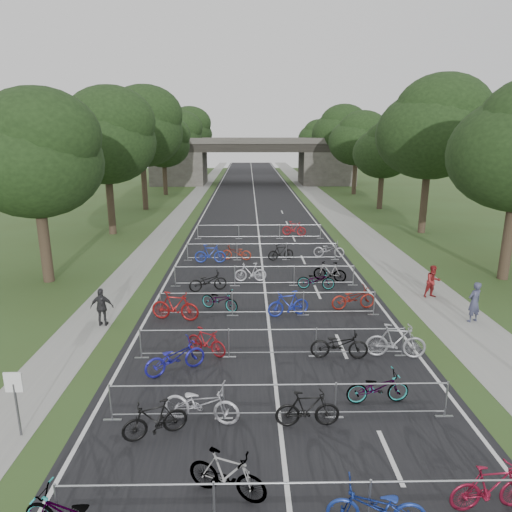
% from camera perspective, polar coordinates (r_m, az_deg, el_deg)
% --- Properties ---
extents(road, '(11.00, 140.00, 0.01)m').
position_cam_1_polar(road, '(57.91, -0.19, 7.46)').
color(road, black).
rests_on(road, ground).
extents(sidewalk_right, '(3.00, 140.00, 0.01)m').
position_cam_1_polar(sidewalk_right, '(58.58, 7.73, 7.42)').
color(sidewalk_right, gray).
rests_on(sidewalk_right, ground).
extents(sidewalk_left, '(2.00, 140.00, 0.01)m').
position_cam_1_polar(sidewalk_left, '(58.29, -7.64, 7.38)').
color(sidewalk_left, gray).
rests_on(sidewalk_left, ground).
extents(lane_markings, '(0.12, 140.00, 0.00)m').
position_cam_1_polar(lane_markings, '(57.91, -0.19, 7.46)').
color(lane_markings, silver).
rests_on(lane_markings, ground).
extents(overpass_bridge, '(31.00, 8.00, 7.05)m').
position_cam_1_polar(overpass_bridge, '(72.52, -0.37, 11.79)').
color(overpass_bridge, '#3F3D38').
rests_on(overpass_bridge, ground).
extents(park_sign, '(0.45, 0.06, 1.83)m').
position_cam_1_polar(park_sign, '(13.57, -27.93, -14.81)').
color(park_sign, '#4C4C51').
rests_on(park_sign, ground).
extents(tree_left_0, '(6.72, 6.72, 10.25)m').
position_cam_1_polar(tree_left_0, '(25.63, -25.85, 11.03)').
color(tree_left_0, '#33261C').
rests_on(tree_left_0, ground).
extents(tree_left_1, '(7.56, 7.56, 11.53)m').
position_cam_1_polar(tree_left_1, '(36.87, -18.20, 13.81)').
color(tree_left_1, '#33261C').
rests_on(tree_left_1, ground).
extents(tree_right_1, '(8.18, 8.18, 12.47)m').
position_cam_1_polar(tree_right_1, '(37.98, 21.22, 14.47)').
color(tree_right_1, '#33261C').
rests_on(tree_right_1, ground).
extents(tree_left_2, '(8.40, 8.40, 12.81)m').
position_cam_1_polar(tree_left_2, '(48.49, -14.10, 15.18)').
color(tree_left_2, '#33261C').
rests_on(tree_left_2, ground).
extents(tree_right_2, '(6.16, 6.16, 9.39)m').
position_cam_1_polar(tree_right_2, '(49.37, 15.77, 12.53)').
color(tree_right_2, '#33261C').
rests_on(tree_right_2, ground).
extents(tree_left_3, '(6.72, 6.72, 10.25)m').
position_cam_1_polar(tree_left_3, '(60.27, -11.44, 13.66)').
color(tree_left_3, '#33261C').
rests_on(tree_left_3, ground).
extents(tree_right_3, '(7.17, 7.17, 10.93)m').
position_cam_1_polar(tree_right_3, '(60.95, 12.58, 14.02)').
color(tree_right_3, '#33261C').
rests_on(tree_right_3, ground).
extents(tree_left_4, '(7.56, 7.56, 11.53)m').
position_cam_1_polar(tree_left_4, '(72.11, -9.76, 14.56)').
color(tree_left_4, '#33261C').
rests_on(tree_left_4, ground).
extents(tree_right_4, '(8.18, 8.18, 12.47)m').
position_cam_1_polar(tree_right_4, '(72.68, 10.40, 15.01)').
color(tree_right_4, '#33261C').
rests_on(tree_right_4, ground).
extents(tree_left_5, '(8.40, 8.40, 12.81)m').
position_cam_1_polar(tree_left_5, '(84.00, -8.54, 15.20)').
color(tree_left_5, '#33261C').
rests_on(tree_left_5, ground).
extents(tree_right_5, '(6.16, 6.16, 9.39)m').
position_cam_1_polar(tree_right_5, '(84.51, 8.73, 13.72)').
color(tree_right_5, '#33261C').
rests_on(tree_right_5, ground).
extents(tree_left_6, '(6.72, 6.72, 10.25)m').
position_cam_1_polar(tree_left_6, '(95.92, -7.58, 14.22)').
color(tree_left_6, '#33261C').
rests_on(tree_left_6, ground).
extents(tree_right_6, '(7.17, 7.17, 10.93)m').
position_cam_1_polar(tree_right_6, '(96.35, 7.54, 14.48)').
color(tree_right_6, '#33261C').
rests_on(tree_right_6, ground).
extents(barrier_row_0, '(9.70, 0.08, 1.10)m').
position_cam_1_polar(barrier_row_0, '(10.28, 4.50, -28.55)').
color(barrier_row_0, '#999CA0').
rests_on(barrier_row_0, ground).
extents(barrier_row_1, '(9.70, 0.08, 1.10)m').
position_cam_1_polar(barrier_row_1, '(13.11, 2.96, -17.66)').
color(barrier_row_1, '#999CA0').
rests_on(barrier_row_1, ground).
extents(barrier_row_2, '(9.70, 0.08, 1.10)m').
position_cam_1_polar(barrier_row_2, '(16.25, 2.08, -10.80)').
color(barrier_row_2, '#999CA0').
rests_on(barrier_row_2, ground).
extents(barrier_row_3, '(9.70, 0.08, 1.10)m').
position_cam_1_polar(barrier_row_3, '(19.73, 1.49, -5.99)').
color(barrier_row_3, '#999CA0').
rests_on(barrier_row_3, ground).
extents(barrier_row_4, '(9.70, 0.08, 1.10)m').
position_cam_1_polar(barrier_row_4, '(23.51, 1.07, -2.50)').
color(barrier_row_4, '#999CA0').
rests_on(barrier_row_4, ground).
extents(barrier_row_5, '(9.70, 0.08, 1.10)m').
position_cam_1_polar(barrier_row_5, '(28.32, 0.71, 0.55)').
color(barrier_row_5, '#999CA0').
rests_on(barrier_row_5, ground).
extents(barrier_row_6, '(9.70, 0.08, 1.10)m').
position_cam_1_polar(barrier_row_6, '(34.16, 0.41, 3.07)').
color(barrier_row_6, '#999CA0').
rests_on(barrier_row_6, ground).
extents(bike_1, '(1.89, 1.18, 1.10)m').
position_cam_1_polar(bike_1, '(10.87, -3.64, -25.59)').
color(bike_1, '#999CA0').
rests_on(bike_1, ground).
extents(bike_2, '(2.02, 0.88, 1.03)m').
position_cam_1_polar(bike_2, '(10.50, 14.85, -28.16)').
color(bike_2, navy).
rests_on(bike_2, ground).
extents(bike_3, '(1.82, 0.66, 1.07)m').
position_cam_1_polar(bike_3, '(11.65, 27.33, -24.36)').
color(bike_3, maroon).
rests_on(bike_3, ground).
extents(bike_4, '(1.75, 1.10, 1.02)m').
position_cam_1_polar(bike_4, '(12.73, -12.52, -19.33)').
color(bike_4, black).
rests_on(bike_4, ground).
extents(bike_5, '(2.24, 1.17, 1.12)m').
position_cam_1_polar(bike_5, '(13.06, -6.84, -17.82)').
color(bike_5, '#B5B5BD').
rests_on(bike_5, ground).
extents(bike_6, '(1.75, 0.54, 1.04)m').
position_cam_1_polar(bike_6, '(12.89, 6.46, -18.49)').
color(bike_6, black).
rests_on(bike_6, ground).
extents(bike_7, '(1.90, 0.78, 0.98)m').
position_cam_1_polar(bike_7, '(14.24, 14.96, -15.60)').
color(bike_7, '#999CA0').
rests_on(bike_7, ground).
extents(bike_8, '(2.16, 1.68, 1.09)m').
position_cam_1_polar(bike_8, '(15.52, -10.09, -12.35)').
color(bike_8, '#1D1A92').
rests_on(bike_8, ground).
extents(bike_9, '(1.65, 1.26, 0.99)m').
position_cam_1_polar(bike_9, '(16.53, -6.22, -10.60)').
color(bike_9, maroon).
rests_on(bike_9, ground).
extents(bike_10, '(2.04, 0.84, 1.05)m').
position_cam_1_polar(bike_10, '(16.43, 10.37, -10.83)').
color(bike_10, black).
rests_on(bike_10, ground).
extents(bike_11, '(2.14, 0.86, 1.25)m').
position_cam_1_polar(bike_11, '(16.89, 17.07, -10.15)').
color(bike_11, '#93949A').
rests_on(bike_11, ground).
extents(bike_12, '(2.15, 0.99, 1.24)m').
position_cam_1_polar(bike_12, '(19.54, -10.09, -6.21)').
color(bike_12, maroon).
rests_on(bike_12, ground).
extents(bike_13, '(1.94, 1.43, 0.97)m').
position_cam_1_polar(bike_13, '(20.40, -4.57, -5.50)').
color(bike_13, '#999CA0').
rests_on(bike_13, ground).
extents(bike_14, '(1.93, 0.99, 1.12)m').
position_cam_1_polar(bike_14, '(19.74, 4.07, -5.98)').
color(bike_14, '#1B2A99').
rests_on(bike_14, ground).
extents(bike_15, '(2.12, 1.04, 1.07)m').
position_cam_1_polar(bike_15, '(20.90, 12.07, -5.15)').
color(bike_15, maroon).
rests_on(bike_15, ground).
extents(bike_16, '(2.02, 1.18, 1.00)m').
position_cam_1_polar(bike_16, '(22.90, -6.03, -3.18)').
color(bike_16, black).
rests_on(bike_16, ground).
extents(bike_17, '(1.71, 0.53, 1.02)m').
position_cam_1_polar(bike_17, '(24.22, -0.70, -2.05)').
color(bike_17, '#B9B9C1').
rests_on(bike_17, ground).
extents(bike_18, '(1.95, 0.91, 0.98)m').
position_cam_1_polar(bike_18, '(23.20, 7.52, -3.01)').
color(bike_18, '#999CA0').
rests_on(bike_18, ground).
extents(bike_19, '(1.83, 1.14, 1.07)m').
position_cam_1_polar(bike_19, '(24.56, 9.22, -1.95)').
color(bike_19, '#999CA0').
rests_on(bike_19, ground).
extents(bike_20, '(1.92, 0.56, 1.15)m').
position_cam_1_polar(bike_20, '(27.83, -5.75, 0.28)').
color(bike_20, '#1C319B').
rests_on(bike_20, ground).
extents(bike_21, '(1.91, 0.92, 0.96)m').
position_cam_1_polar(bike_21, '(28.38, -2.44, 0.44)').
color(bike_21, maroon).
rests_on(bike_21, ground).
extents(bike_22, '(1.73, 0.91, 1.00)m').
position_cam_1_polar(bike_22, '(28.35, 3.13, 0.45)').
color(bike_22, black).
rests_on(bike_22, ground).
extents(bike_23, '(2.02, 0.94, 1.02)m').
position_cam_1_polar(bike_23, '(29.32, 9.11, 0.80)').
color(bike_23, gray).
rests_on(bike_23, ground).
extents(bike_27, '(1.94, 1.04, 1.12)m').
position_cam_1_polar(bike_27, '(35.29, 4.78, 3.43)').
color(bike_27, maroon).
rests_on(bike_27, ground).
extents(pedestrian_a, '(0.74, 0.62, 1.73)m').
position_cam_1_polar(pedestrian_a, '(21.06, 25.62, -5.22)').
color(pedestrian_a, '#393C56').
rests_on(pedestrian_a, ground).
extents(pedestrian_b, '(0.87, 0.74, 1.58)m').
position_cam_1_polar(pedestrian_b, '(23.39, 21.24, -3.01)').
color(pedestrian_b, maroon).
rests_on(pedestrian_b, ground).
extents(pedestrian_c, '(0.94, 0.40, 1.59)m').
position_cam_1_polar(pedestrian_c, '(19.68, -18.69, -6.10)').
color(pedestrian_c, '#272729').
rests_on(pedestrian_c, ground).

